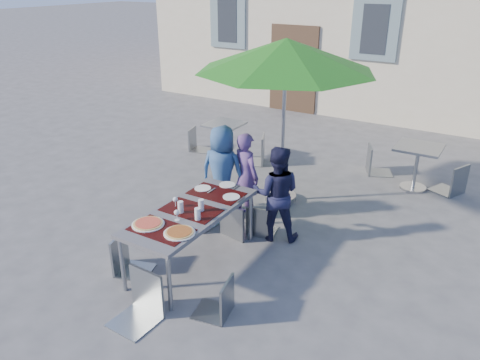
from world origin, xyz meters
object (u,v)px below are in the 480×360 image
Objects in this scene: chair_5 at (137,270)px; bg_chair_r_0 at (257,132)px; patio_umbrella at (286,56)px; bg_chair_r_1 at (457,161)px; pizza_near_right at (179,232)px; pizza_near_left at (148,224)px; child_1 at (246,176)px; chair_1 at (236,200)px; cafe_table_0 at (224,135)px; chair_4 at (219,277)px; chair_0 at (196,195)px; bg_chair_l_1 at (377,143)px; chair_3 at (124,233)px; bg_chair_l_0 at (196,126)px; cafe_table_1 at (417,160)px; dining_table at (191,214)px; chair_2 at (262,203)px; child_2 at (276,193)px; child_0 at (222,171)px.

chair_5 is 4.68m from bg_chair_r_0.
bg_chair_r_1 is at bearing 36.35° from patio_umbrella.
patio_umbrella is (-0.09, 2.70, 1.52)m from pizza_near_right.
chair_5 reaches higher than pizza_near_left.
pizza_near_left is 4.05m from bg_chair_r_0.
child_1 reaches higher than chair_1.
chair_4 is at bearing -57.71° from cafe_table_0.
pizza_near_right is at bearing -85.00° from chair_1.
patio_umbrella reaches higher than chair_0.
pizza_near_right is at bearing -100.58° from bg_chair_l_1.
chair_3 is 4.36m from bg_chair_l_0.
cafe_table_1 is 0.78× the size of bg_chair_l_1.
child_1 is (-0.08, 1.45, -0.04)m from dining_table.
bg_chair_l_0 is (-0.76, 0.11, 0.03)m from cafe_table_0.
bg_chair_r_0 is at bearing 10.42° from cafe_table_0.
patio_umbrella is at bearing 90.05° from chair_5.
pizza_near_right is 0.27× the size of child_1.
chair_4 reaches higher than cafe_table_0.
patio_umbrella is 2.70× the size of bg_chair_l_1.
bg_chair_l_0 is (-1.94, 2.64, -0.01)m from chair_0.
chair_5 is at bearing -75.95° from bg_chair_r_0.
bg_chair_r_0 is (-0.80, 3.97, -0.14)m from pizza_near_left.
pizza_near_left is (-0.20, -0.55, 0.07)m from dining_table.
chair_3 is at bearing -177.44° from pizza_near_right.
patio_umbrella reaches higher than bg_chair_r_0.
chair_3 is at bearing -65.12° from bg_chair_l_0.
chair_4 is 0.85× the size of bg_chair_r_1.
bg_chair_l_1 reaches higher than pizza_near_right.
chair_2 is 1.18× the size of cafe_table_0.
chair_5 is at bearing 55.76° from child_2.
patio_umbrella is at bearing -132.50° from child_0.
pizza_near_left is at bearing -97.01° from patio_umbrella.
pizza_near_right reaches higher than cafe_table_1.
chair_4 is (0.72, -1.52, -0.07)m from chair_1.
patio_umbrella reaches higher than cafe_table_1.
cafe_table_1 is at bearing 51.68° from chair_0.
patio_umbrella is 2.71× the size of bg_chair_r_1.
pizza_near_left is 0.41× the size of chair_3.
pizza_near_left is 5.19m from bg_chair_r_1.
bg_chair_r_0 is at bearing 120.47° from chair_2.
patio_umbrella is at bearing -47.60° from bg_chair_r_0.
bg_chair_r_0 is 1.08× the size of bg_chair_l_1.
cafe_table_1 is at bearing -166.71° from bg_chair_r_1.
chair_0 reaches higher than pizza_near_left.
chair_2 is 2.74m from bg_chair_r_0.
child_1 reaches higher than dining_table.
cafe_table_0 is (-2.26, 2.19, -0.18)m from child_2.
dining_table is 0.58m from pizza_near_left.
child_2 is 1.85× the size of cafe_table_0.
bg_chair_r_0 is (-0.41, 3.98, 0.10)m from chair_3.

